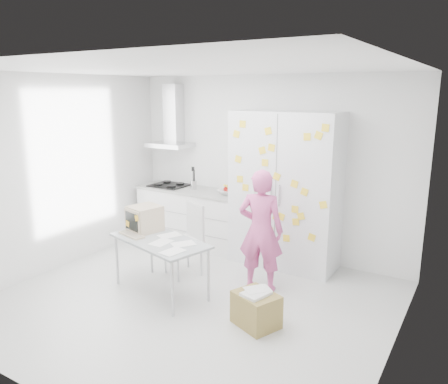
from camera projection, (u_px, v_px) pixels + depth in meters
The scene contains 10 objects.
floor at pixel (191, 302), 5.23m from camera, with size 4.50×4.00×0.02m, color silver.
walls at pixel (223, 181), 5.53m from camera, with size 4.52×4.01×2.70m.
ceiling at pixel (187, 68), 4.62m from camera, with size 4.50×4.00×0.02m, color white.
counter_run at pixel (192, 216), 7.15m from camera, with size 1.84×0.63×1.28m.
range_hood at pixel (173, 123), 7.15m from camera, with size 0.70×0.48×1.01m.
tall_cabinet at pixel (285, 190), 6.15m from camera, with size 1.50×0.68×2.20m.
person at pixel (261, 231), 5.41m from camera, with size 0.57×0.37×1.55m, color #D05192.
desk at pixel (150, 228), 5.52m from camera, with size 1.41×0.95×1.03m.
chair at pixel (188, 235), 5.94m from camera, with size 0.59×0.59×0.98m.
cardboard_box at pixel (256, 309), 4.67m from camera, with size 0.56×0.51×0.40m.
Camera 1 is at (2.83, -3.89, 2.47)m, focal length 35.00 mm.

